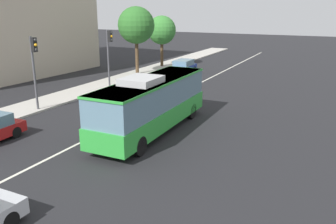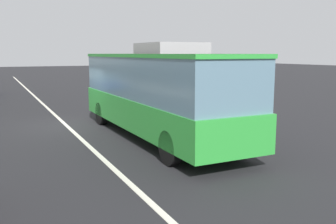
{
  "view_description": "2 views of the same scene",
  "coord_description": "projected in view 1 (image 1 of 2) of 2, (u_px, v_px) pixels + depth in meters",
  "views": [
    {
      "loc": [
        -21.01,
        -12.18,
        7.0
      ],
      "look_at": [
        -2.63,
        -3.04,
        0.93
      ],
      "focal_mm": 37.62,
      "sensor_mm": 36.0,
      "label": 1
    },
    {
      "loc": [
        -16.35,
        2.87,
        3.11
      ],
      "look_at": [
        -3.41,
        -3.32,
        0.85
      ],
      "focal_mm": 39.79,
      "sensor_mm": 36.0,
      "label": 2
    }
  ],
  "objects": [
    {
      "name": "transit_bus",
      "position": [
        152.0,
        102.0,
        20.28
      ],
      "size": [
        10.03,
        2.62,
        3.46
      ],
      "rotation": [
        0.0,
        0.0,
        0.01
      ],
      "color": "green",
      "rests_on": "ground_plane"
    },
    {
      "name": "street_tree_kerbside_left",
      "position": [
        136.0,
        25.0,
        37.0
      ],
      "size": [
        3.87,
        3.87,
        7.23
      ],
      "color": "#4C3823",
      "rests_on": "ground_plane"
    },
    {
      "name": "lane_centre_line",
      "position": [
        146.0,
        110.0,
        25.23
      ],
      "size": [
        76.0,
        0.16,
        0.01
      ],
      "primitive_type": "cube",
      "color": "silver",
      "rests_on": "ground_plane"
    },
    {
      "name": "ground_plane",
      "position": [
        146.0,
        110.0,
        25.23
      ],
      "size": [
        160.0,
        160.0,
        0.0
      ],
      "primitive_type": "plane",
      "color": "black"
    },
    {
      "name": "sidewalk_kerb",
      "position": [
        63.0,
        97.0,
        28.55
      ],
      "size": [
        80.0,
        3.06,
        0.14
      ],
      "primitive_type": "cube",
      "color": "#B2ADA3",
      "rests_on": "ground_plane"
    },
    {
      "name": "traffic_light_far_corner",
      "position": [
        34.0,
        61.0,
        23.92
      ],
      "size": [
        0.33,
        0.62,
        5.2
      ],
      "rotation": [
        0.0,
        0.0,
        -1.62
      ],
      "color": "#47474C",
      "rests_on": "ground_plane"
    },
    {
      "name": "traffic_light_near_corner",
      "position": [
        109.0,
        49.0,
        31.07
      ],
      "size": [
        0.33,
        0.62,
        5.2
      ],
      "rotation": [
        0.0,
        0.0,
        -1.53
      ],
      "color": "#47474C",
      "rests_on": "ground_plane"
    },
    {
      "name": "sedan_blue",
      "position": [
        183.0,
        67.0,
        39.31
      ],
      "size": [
        4.57,
        1.98,
        1.46
      ],
      "rotation": [
        0.0,
        0.0,
        3.18
      ],
      "color": "#1E3899",
      "rests_on": "ground_plane"
    },
    {
      "name": "street_tree_kerbside_right",
      "position": [
        162.0,
        30.0,
        42.5
      ],
      "size": [
        3.43,
        3.43,
        6.18
      ],
      "color": "#4C3823",
      "rests_on": "ground_plane"
    }
  ]
}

